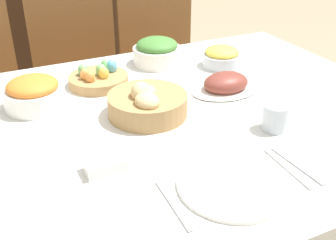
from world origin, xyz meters
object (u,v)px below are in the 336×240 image
Objects in this scene: ham_platter at (226,84)px; dinner_plate at (233,185)px; pineapple_bowl at (222,57)px; spoon at (297,165)px; drinking_cup at (275,117)px; sideboard at (26,42)px; fork at (173,205)px; chair_far_right at (165,71)px; egg_basket at (99,78)px; carrot_bowl at (34,93)px; bread_basket at (147,103)px; chair_far_center at (83,86)px; green_salad_bowl at (157,52)px; knife at (287,168)px; butter_dish at (105,165)px.

ham_platter reaches higher than dinner_plate.
pineapple_bowl reaches higher than spoon.
drinking_cup reaches higher than ham_platter.
sideboard is 7.14× the size of fork.
chair_far_right is 0.83m from egg_basket.
dinner_plate is at bearing 177.56° from spoon.
carrot_bowl is (-0.72, -0.05, 0.01)m from pineapple_bowl.
egg_basket reaches higher than fork.
bread_basket is at bearing -77.65° from egg_basket.
sideboard reaches higher than chair_far_center.
drinking_cup is (-0.13, -0.49, 0.00)m from pineapple_bowl.
egg_basket reaches higher than dinner_plate.
fork is (-0.58, -1.28, 0.25)m from chair_far_right.
chair_far_right reaches higher than drinking_cup.
dinner_plate is 3.43× the size of drinking_cup.
green_salad_bowl reaches higher than egg_basket.
green_salad_bowl reaches higher than pineapple_bowl.
chair_far_center is 0.91m from ham_platter.
bread_basket is 0.47m from spoon.
chair_far_center reaches higher than knife.
chair_far_right is at bearing 61.63° from bread_basket.
drinking_cup reaches higher than knife.
knife is 1.00× the size of spoon.
bread_basket is 0.46m from knife.
knife is 0.45m from butter_dish.
bread_basket is at bearing -149.11° from pineapple_bowl.
butter_dish is (-0.21, -0.22, -0.03)m from bread_basket.
pineapple_bowl is 1.98× the size of drinking_cup.
dinner_plate is (-0.27, -0.46, -0.02)m from ham_platter.
chair_far_right is 1.33m from knife.
green_salad_bowl reaches higher than ham_platter.
ham_platter is at bearing -14.37° from carrot_bowl.
chair_far_right is 0.68m from pineapple_bowl.
chair_far_right is at bearing -56.64° from sideboard.
spoon is at bearing -110.91° from drinking_cup.
chair_far_center is at bearing 82.41° from egg_basket.
chair_far_right is (0.45, 0.00, 0.00)m from chair_far_center.
egg_basket is (-0.06, 0.29, -0.02)m from bread_basket.
ham_platter is 0.28m from drinking_cup.
dinner_plate is at bearing -61.13° from carrot_bowl.
carrot_bowl is 0.79m from knife.
knife is (0.26, -0.70, -0.02)m from egg_basket.
chair_far_center is at bearing 123.65° from pineapple_bowl.
green_salad_bowl is at bearing 148.27° from pineapple_bowl.
drinking_cup is at bearing -78.18° from sideboard.
fork is 1.00× the size of knife.
bread_basket reaches higher than knife.
dinner_plate is (0.03, -1.28, 0.26)m from chair_far_center.
drinking_cup is (-0.02, -0.28, 0.01)m from ham_platter.
pineapple_bowl reaches higher than butter_dish.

